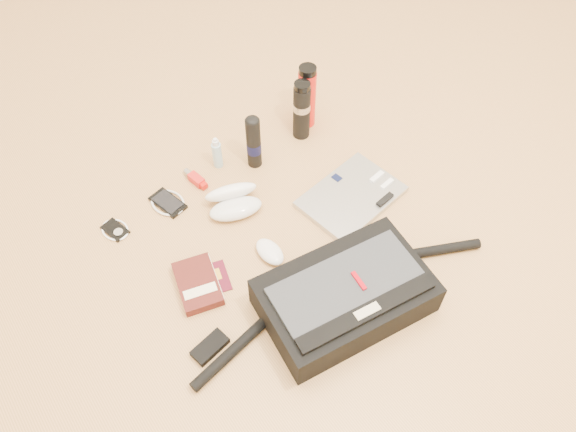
{
  "coord_description": "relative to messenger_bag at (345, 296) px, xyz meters",
  "views": [
    {
      "loc": [
        -0.61,
        -0.75,
        1.48
      ],
      "look_at": [
        0.03,
        0.13,
        0.06
      ],
      "focal_mm": 35.0,
      "sensor_mm": 36.0,
      "label": 1
    }
  ],
  "objects": [
    {
      "name": "spray_bottle",
      "position": [
        0.0,
        0.7,
        -0.0
      ],
      "size": [
        0.03,
        0.03,
        0.13
      ],
      "rotation": [
        0.0,
        0.0,
        -0.02
      ],
      "color": "#97BECC",
      "rests_on": "ground"
    },
    {
      "name": "book",
      "position": [
        -0.31,
        0.31,
        -0.05
      ],
      "size": [
        0.16,
        0.2,
        0.03
      ],
      "rotation": [
        0.0,
        0.0,
        -0.27
      ],
      "color": "#431410",
      "rests_on": "ground"
    },
    {
      "name": "messenger_bag",
      "position": [
        0.0,
        0.0,
        0.0
      ],
      "size": [
        0.98,
        0.36,
        0.14
      ],
      "rotation": [
        0.0,
        0.0,
        -0.13
      ],
      "color": "black",
      "rests_on": "ground"
    },
    {
      "name": "mouse",
      "position": [
        -0.07,
        0.28,
        -0.04
      ],
      "size": [
        0.07,
        0.12,
        0.04
      ],
      "rotation": [
        0.0,
        0.0,
        0.02
      ],
      "color": "white",
      "rests_on": "ground"
    },
    {
      "name": "aerosol_can",
      "position": [
        0.11,
        0.63,
        0.05
      ],
      "size": [
        0.06,
        0.06,
        0.22
      ],
      "rotation": [
        0.0,
        0.0,
        0.31
      ],
      "color": "black",
      "rests_on": "ground"
    },
    {
      "name": "ground",
      "position": [
        0.01,
        0.2,
        -0.06
      ],
      "size": [
        4.0,
        4.0,
        0.0
      ],
      "primitive_type": "plane",
      "color": "tan",
      "rests_on": "ground"
    },
    {
      "name": "phone",
      "position": [
        -0.23,
        0.65,
        -0.06
      ],
      "size": [
        0.12,
        0.14,
        0.01
      ],
      "rotation": [
        0.0,
        0.0,
        0.22
      ],
      "color": "black",
      "rests_on": "ground"
    },
    {
      "name": "passport",
      "position": [
        -0.26,
        0.31,
        -0.06
      ],
      "size": [
        0.11,
        0.13,
        0.01
      ],
      "rotation": [
        0.0,
        0.0,
        -0.29
      ],
      "color": "#4D0C1B",
      "rests_on": "ground"
    },
    {
      "name": "sunglasses_case",
      "position": [
        -0.06,
        0.51,
        -0.03
      ],
      "size": [
        0.21,
        0.2,
        0.1
      ],
      "rotation": [
        0.0,
        0.0,
        -0.31
      ],
      "color": "silver",
      "rests_on": "ground"
    },
    {
      "name": "laptop",
      "position": [
        0.29,
        0.3,
        -0.05
      ],
      "size": [
        0.36,
        0.28,
        0.03
      ],
      "rotation": [
        0.0,
        0.0,
        0.14
      ],
      "color": "#ACACAE",
      "rests_on": "ground"
    },
    {
      "name": "inhaler",
      "position": [
        -0.1,
        0.68,
        -0.05
      ],
      "size": [
        0.04,
        0.11,
        0.03
      ],
      "rotation": [
        0.0,
        0.0,
        0.16
      ],
      "color": "red",
      "rests_on": "ground"
    },
    {
      "name": "ipod",
      "position": [
        -0.42,
        0.65,
        -0.06
      ],
      "size": [
        0.09,
        0.1,
        0.01
      ],
      "rotation": [
        0.0,
        0.0,
        0.24
      ],
      "color": "black",
      "rests_on": "ground"
    },
    {
      "name": "thermos_black",
      "position": [
        0.34,
        0.65,
        0.06
      ],
      "size": [
        0.08,
        0.08,
        0.24
      ],
      "rotation": [
        0.0,
        0.0,
        0.35
      ],
      "color": "black",
      "rests_on": "ground"
    },
    {
      "name": "thermos_red",
      "position": [
        0.39,
        0.69,
        0.06
      ],
      "size": [
        0.08,
        0.08,
        0.26
      ],
      "rotation": [
        0.0,
        0.0,
        0.19
      ],
      "color": "red",
      "rests_on": "ground"
    }
  ]
}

